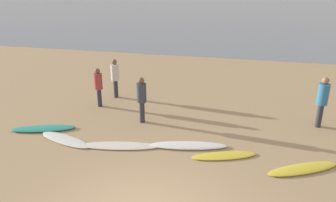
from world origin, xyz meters
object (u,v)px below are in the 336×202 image
(person_1, at_px, (115,75))
(person_3, at_px, (323,98))
(surfboard_3, at_px, (188,145))
(surfboard_1, at_px, (65,140))
(surfboard_0, at_px, (43,128))
(person_0, at_px, (142,96))
(surfboard_4, at_px, (224,156))
(person_2, at_px, (98,84))
(surfboard_2, at_px, (120,146))
(surfboard_5, at_px, (303,169))

(person_1, distance_m, person_3, 7.86)
(surfboard_3, bearing_deg, surfboard_1, 175.89)
(surfboard_0, xyz_separation_m, person_0, (3.08, 1.34, 0.93))
(surfboard_4, xyz_separation_m, person_1, (-4.78, 3.84, 0.93))
(person_1, bearing_deg, surfboard_0, -9.97)
(person_1, relative_size, person_2, 1.06)
(surfboard_3, distance_m, person_1, 5.16)
(person_1, bearing_deg, person_2, -3.44)
(person_0, bearing_deg, surfboard_1, -36.13)
(surfboard_2, xyz_separation_m, person_0, (0.15, 1.87, 0.94))
(surfboard_4, distance_m, person_2, 5.83)
(surfboard_1, height_order, surfboard_5, surfboard_5)
(person_1, xyz_separation_m, person_3, (7.78, -1.11, 0.08))
(surfboard_5, height_order, person_2, person_2)
(surfboard_5, relative_size, person_1, 1.31)
(surfboard_2, relative_size, person_2, 1.57)
(surfboard_0, bearing_deg, surfboard_5, -22.81)
(surfboard_2, relative_size, person_1, 1.48)
(surfboard_3, relative_size, person_3, 1.35)
(surfboard_5, xyz_separation_m, person_2, (-7.19, 3.00, 0.87))
(surfboard_0, height_order, surfboard_3, surfboard_3)
(surfboard_3, relative_size, person_1, 1.46)
(surfboard_2, distance_m, person_3, 6.86)
(surfboard_1, bearing_deg, person_1, 105.42)
(surfboard_0, distance_m, surfboard_5, 8.24)
(surfboard_0, height_order, person_1, person_1)
(surfboard_0, distance_m, person_0, 3.48)
(person_2, bearing_deg, person_1, -163.26)
(surfboard_4, xyz_separation_m, person_2, (-5.05, 2.77, 0.88))
(person_2, bearing_deg, surfboard_1, 32.32)
(surfboard_1, bearing_deg, surfboard_0, 171.99)
(surfboard_4, distance_m, person_3, 4.18)
(surfboard_5, xyz_separation_m, person_3, (0.86, 2.96, 1.01))
(surfboard_4, height_order, person_2, person_2)
(surfboard_4, relative_size, person_0, 1.16)
(person_0, relative_size, person_1, 1.01)
(surfboard_0, relative_size, surfboard_5, 1.00)
(surfboard_0, bearing_deg, surfboard_2, -28.59)
(person_2, bearing_deg, person_3, 120.56)
(surfboard_3, xyz_separation_m, surfboard_4, (1.11, -0.33, -0.02))
(surfboard_5, bearing_deg, surfboard_3, 141.87)
(surfboard_1, height_order, person_1, person_1)
(surfboard_4, relative_size, surfboard_5, 0.90)
(surfboard_0, bearing_deg, surfboard_4, -22.20)
(person_2, bearing_deg, surfboard_4, 92.11)
(surfboard_0, height_order, surfboard_2, surfboard_0)
(surfboard_3, xyz_separation_m, person_0, (-1.89, 1.41, 0.92))
(person_2, bearing_deg, person_0, 94.26)
(person_0, bearing_deg, surfboard_4, 70.11)
(surfboard_3, xyz_separation_m, surfboard_5, (3.25, -0.56, -0.01))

